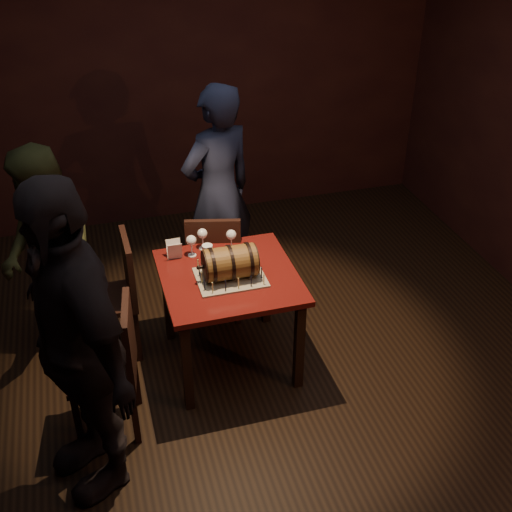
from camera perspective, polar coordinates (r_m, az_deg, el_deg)
name	(u,v)px	position (r m, az deg, el deg)	size (l,w,h in m)	color
room_shell	(243,199)	(3.82, -1.16, 5.11)	(5.04, 5.04, 2.80)	black
pub_table	(229,288)	(4.36, -2.40, -2.85)	(0.90, 0.90, 0.75)	#440C0B
cake_board	(230,277)	(4.25, -2.28, -1.91)	(0.45, 0.35, 0.01)	gray
barrel_cake	(230,263)	(4.19, -2.32, -0.60)	(0.40, 0.24, 0.24)	brown
birthday_candles	(230,272)	(4.23, -2.30, -1.39)	(0.40, 0.30, 0.09)	#F9F195
wine_glass_left	(191,241)	(4.45, -5.78, 1.32)	(0.07, 0.07, 0.16)	silver
wine_glass_mid	(202,234)	(4.52, -4.79, 1.92)	(0.07, 0.07, 0.16)	silver
wine_glass_right	(231,236)	(4.50, -2.22, 1.82)	(0.07, 0.07, 0.16)	silver
pint_of_ale	(208,255)	(4.37, -4.32, 0.08)	(0.07, 0.07, 0.15)	silver
menu_card	(174,250)	(4.46, -7.27, 0.53)	(0.10, 0.05, 0.13)	white
chair_back	(215,261)	(4.86, -3.71, -0.45)	(0.48, 0.48, 0.93)	black
chair_left_rear	(117,290)	(4.64, -12.26, -3.00)	(0.41, 0.41, 0.93)	black
chair_left_front	(115,362)	(4.04, -12.39, -9.18)	(0.45, 0.45, 0.93)	black
person_back	(218,193)	(5.05, -3.38, 5.59)	(0.64, 0.42, 1.76)	#1A1E34
person_left_rear	(49,259)	(4.59, -17.89, -0.24)	(0.77, 0.60, 1.59)	#363B1D
person_left_front	(76,344)	(3.51, -15.72, -7.50)	(1.14, 0.47, 1.94)	black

